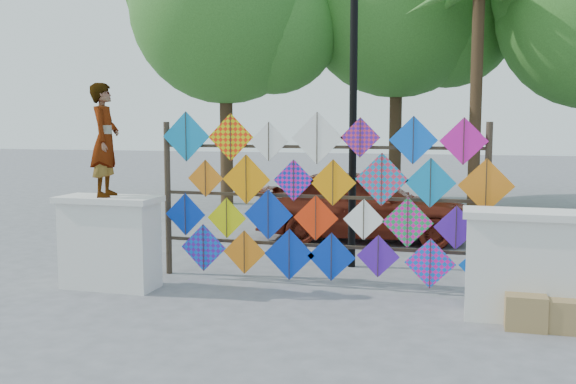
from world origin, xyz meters
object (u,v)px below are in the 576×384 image
(kite_rack, at_px, (320,199))
(vendor_woman, at_px, (105,140))
(lamppost, at_px, (353,97))
(sedan, at_px, (364,204))

(kite_rack, xyz_separation_m, vendor_woman, (-2.79, -0.93, 0.83))
(kite_rack, relative_size, lamppost, 1.12)
(vendor_woman, bearing_deg, kite_rack, -85.30)
(kite_rack, distance_m, vendor_woman, 3.06)
(lamppost, bearing_deg, kite_rack, -100.38)
(sedan, distance_m, lamppost, 3.12)
(vendor_woman, bearing_deg, sedan, -45.41)
(kite_rack, height_order, sedan, kite_rack)
(kite_rack, height_order, lamppost, lamppost)
(vendor_woman, xyz_separation_m, sedan, (2.84, 4.60, -1.35))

